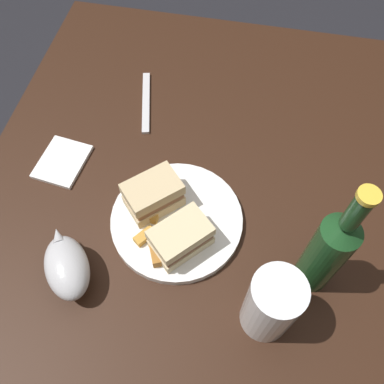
# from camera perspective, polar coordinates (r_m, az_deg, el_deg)

# --- Properties ---
(ground_plane) EXTENTS (6.00, 6.00, 0.00)m
(ground_plane) POSITION_cam_1_polar(r_m,az_deg,el_deg) (1.51, 1.13, -13.31)
(ground_plane) COLOR black
(dining_table) EXTENTS (1.00, 0.92, 0.74)m
(dining_table) POSITION_cam_1_polar(r_m,az_deg,el_deg) (1.16, 1.44, -7.93)
(dining_table) COLOR black
(dining_table) RESTS_ON ground
(plate) EXTENTS (0.25, 0.25, 0.02)m
(plate) POSITION_cam_1_polar(r_m,az_deg,el_deg) (0.78, -2.13, -3.90)
(plate) COLOR white
(plate) RESTS_ON dining_table
(sandwich_half_left) EXTENTS (0.12, 0.12, 0.06)m
(sandwich_half_left) POSITION_cam_1_polar(r_m,az_deg,el_deg) (0.76, -5.42, -0.37)
(sandwich_half_left) COLOR #CCB284
(sandwich_half_left) RESTS_ON plate
(sandwich_half_right) EXTENTS (0.12, 0.12, 0.06)m
(sandwich_half_right) POSITION_cam_1_polar(r_m,az_deg,el_deg) (0.72, -1.59, -6.32)
(sandwich_half_right) COLOR beige
(sandwich_half_right) RESTS_ON plate
(potato_wedge_front) EXTENTS (0.02, 0.04, 0.02)m
(potato_wedge_front) POSITION_cam_1_polar(r_m,az_deg,el_deg) (0.77, -6.08, -3.37)
(potato_wedge_front) COLOR gold
(potato_wedge_front) RESTS_ON plate
(potato_wedge_middle) EXTENTS (0.05, 0.04, 0.02)m
(potato_wedge_middle) POSITION_cam_1_polar(r_m,az_deg,el_deg) (0.73, -4.85, -8.58)
(potato_wedge_middle) COLOR #AD702D
(potato_wedge_middle) RESTS_ON plate
(potato_wedge_back) EXTENTS (0.04, 0.04, 0.01)m
(potato_wedge_back) POSITION_cam_1_polar(r_m,az_deg,el_deg) (0.75, -6.59, -6.10)
(potato_wedge_back) COLOR gold
(potato_wedge_back) RESTS_ON plate
(potato_wedge_left_edge) EXTENTS (0.04, 0.04, 0.02)m
(potato_wedge_left_edge) POSITION_cam_1_polar(r_m,az_deg,el_deg) (0.78, -6.13, -2.18)
(potato_wedge_left_edge) COLOR #AD702D
(potato_wedge_left_edge) RESTS_ON plate
(pint_glass) EXTENTS (0.08, 0.08, 0.16)m
(pint_glass) POSITION_cam_1_polar(r_m,az_deg,el_deg) (0.67, 10.80, -15.39)
(pint_glass) COLOR white
(pint_glass) RESTS_ON dining_table
(gravy_boat) EXTENTS (0.14, 0.13, 0.07)m
(gravy_boat) POSITION_cam_1_polar(r_m,az_deg,el_deg) (0.74, -16.99, -9.90)
(gravy_boat) COLOR #B7B7BC
(gravy_boat) RESTS_ON dining_table
(cider_bottle) EXTENTS (0.06, 0.06, 0.29)m
(cider_bottle) POSITION_cam_1_polar(r_m,az_deg,el_deg) (0.67, 18.34, -7.78)
(cider_bottle) COLOR #19421E
(cider_bottle) RESTS_ON dining_table
(napkin) EXTENTS (0.12, 0.10, 0.01)m
(napkin) POSITION_cam_1_polar(r_m,az_deg,el_deg) (0.90, -17.58, 4.05)
(napkin) COLOR white
(napkin) RESTS_ON dining_table
(fork) EXTENTS (0.18, 0.06, 0.01)m
(fork) POSITION_cam_1_polar(r_m,az_deg,el_deg) (0.96, -6.40, 12.31)
(fork) COLOR silver
(fork) RESTS_ON dining_table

